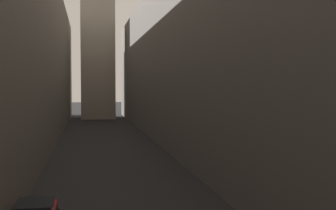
{
  "coord_description": "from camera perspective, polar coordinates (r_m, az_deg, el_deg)",
  "views": [
    {
      "loc": [
        -2.09,
        4.27,
        6.5
      ],
      "look_at": [
        0.0,
        15.61,
        5.99
      ],
      "focal_mm": 46.95,
      "sensor_mm": 36.0,
      "label": 1
    }
  ],
  "objects": [
    {
      "name": "building_block_right",
      "position": [
        47.8,
        6.19,
        5.95
      ],
      "size": [
        12.09,
        108.0,
        18.74
      ],
      "primitive_type": "cube",
      "color": "slate",
      "rests_on": "ground"
    },
    {
      "name": "ground_plane",
      "position": [
        44.25,
        -7.66,
        -5.95
      ],
      "size": [
        264.0,
        264.0,
        0.0
      ],
      "primitive_type": "plane",
      "color": "#232326"
    }
  ]
}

